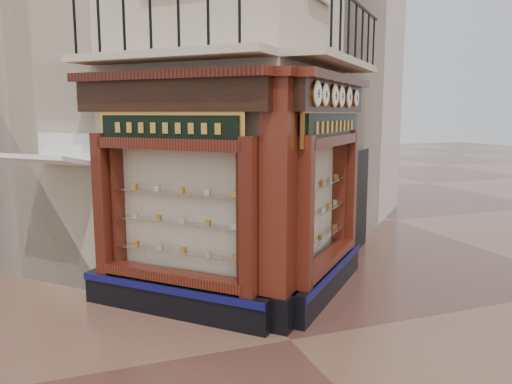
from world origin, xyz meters
name	(u,v)px	position (x,y,z in m)	size (l,w,h in m)	color
ground	(290,340)	(0.00, 0.00, 0.00)	(80.00, 80.00, 0.00)	#4C2B23
main_building	(190,3)	(0.00, 6.16, 6.00)	(8.00, 8.00, 12.00)	#C2B598
neighbour_left	(82,33)	(-2.47, 8.63, 5.50)	(8.00, 8.00, 11.00)	beige
neighbour_right	(251,42)	(2.47, 8.63, 5.50)	(8.00, 8.00, 11.00)	beige
shopfront_left	(172,198)	(-1.41, 1.57, 1.98)	(2.86, 2.86, 3.98)	black
shopfront_right	(327,189)	(1.41, 1.57, 1.98)	(2.86, 2.86, 3.98)	black
corner_pilaster	(278,205)	(0.00, 0.50, 1.95)	(0.85, 0.85, 3.98)	black
balcony	(256,58)	(0.00, 1.49, 4.22)	(5.94, 2.97, 1.03)	#C2B598
clock_a	(317,94)	(0.63, 0.52, 3.62)	(0.32, 0.32, 0.40)	#AE8A3A
clock_b	(325,95)	(0.92, 0.81, 3.62)	(0.29, 0.29, 0.36)	#AE8A3A
clock_c	(334,96)	(1.30, 1.20, 3.62)	(0.31, 0.31, 0.39)	#AE8A3A
clock_d	(341,96)	(1.60, 1.50, 3.62)	(0.30, 0.30, 0.38)	#AE8A3A
clock_e	(348,97)	(1.98, 1.87, 3.62)	(0.31, 0.31, 0.38)	#AE8A3A
clock_f	(355,98)	(2.36, 2.26, 3.62)	(0.27, 0.27, 0.34)	#AE8A3A
awning	(59,297)	(-3.26, 3.06, 0.00)	(1.43, 0.86, 0.08)	silver
signboard_left	(168,128)	(-1.46, 1.51, 3.10)	(1.96, 1.96, 0.52)	gold
signboard_right	(333,126)	(1.46, 1.51, 3.10)	(2.27, 2.27, 0.61)	gold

